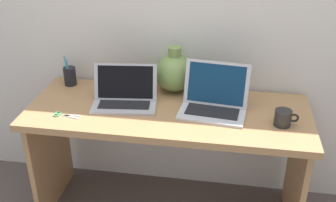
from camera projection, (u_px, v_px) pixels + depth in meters
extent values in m
cube|color=silver|center=(178.00, 8.00, 2.32)|extent=(4.40, 0.04, 2.40)
cube|color=#AD7F51|center=(168.00, 112.00, 2.25)|extent=(1.55, 0.60, 0.04)
cube|color=#AD7F51|center=(51.00, 154.00, 2.52)|extent=(0.03, 0.51, 0.69)
cube|color=#AD7F51|center=(296.00, 178.00, 2.32)|extent=(0.03, 0.51, 0.69)
cube|color=#B2B2B7|center=(125.00, 105.00, 2.27)|extent=(0.37, 0.25, 0.01)
cube|color=black|center=(124.00, 104.00, 2.26)|extent=(0.29, 0.16, 0.00)
cube|color=#B2B2B7|center=(125.00, 82.00, 2.28)|extent=(0.36, 0.11, 0.20)
cube|color=black|center=(125.00, 82.00, 2.28)|extent=(0.32, 0.10, 0.18)
cube|color=silver|center=(212.00, 112.00, 2.20)|extent=(0.38, 0.29, 0.01)
cube|color=black|center=(213.00, 110.00, 2.19)|extent=(0.30, 0.18, 0.00)
cube|color=silver|center=(216.00, 84.00, 2.22)|extent=(0.36, 0.12, 0.24)
cube|color=navy|center=(216.00, 84.00, 2.22)|extent=(0.31, 0.10, 0.21)
ellipsoid|color=#75934C|center=(175.00, 73.00, 2.40)|extent=(0.23, 0.23, 0.22)
cylinder|color=#75934C|center=(175.00, 52.00, 2.34)|extent=(0.08, 0.08, 0.06)
cylinder|color=black|center=(283.00, 118.00, 2.07)|extent=(0.09, 0.09, 0.08)
torus|color=black|center=(294.00, 118.00, 2.06)|extent=(0.05, 0.01, 0.05)
cylinder|color=black|center=(70.00, 76.00, 2.49)|extent=(0.07, 0.07, 0.11)
cylinder|color=#4CA566|center=(68.00, 70.00, 2.46)|extent=(0.02, 0.01, 0.14)
cylinder|color=#338CBF|center=(67.00, 69.00, 2.46)|extent=(0.03, 0.02, 0.15)
cylinder|color=#338CBF|center=(68.00, 70.00, 2.46)|extent=(0.03, 0.01, 0.14)
cylinder|color=#338CBF|center=(69.00, 71.00, 2.46)|extent=(0.02, 0.01, 0.13)
cube|color=#B7B7BC|center=(71.00, 116.00, 2.17)|extent=(0.10, 0.02, 0.00)
cube|color=#B7B7BC|center=(70.00, 117.00, 2.16)|extent=(0.10, 0.04, 0.00)
torus|color=#4CA566|center=(56.00, 115.00, 2.17)|extent=(0.03, 0.04, 0.01)
torus|color=#4CA566|center=(58.00, 113.00, 2.19)|extent=(0.03, 0.03, 0.01)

